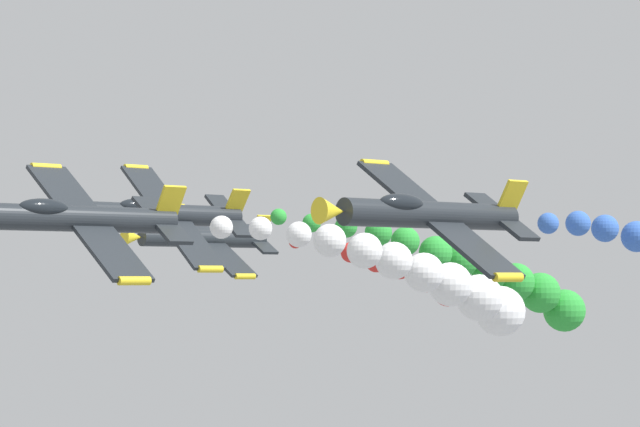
# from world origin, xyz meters

# --- Properties ---
(airplane_lead) EXTENTS (8.22, 10.35, 5.50)m
(airplane_lead) POSITION_xyz_m (0.34, 12.68, 60.14)
(airplane_lead) COLOR #23282D
(smoke_trail_lead) EXTENTS (3.79, 21.45, 6.03)m
(smoke_trail_lead) POSITION_xyz_m (1.46, -9.25, 57.29)
(smoke_trail_lead) COLOR white
(airplane_left_inner) EXTENTS (8.32, 10.35, 5.33)m
(airplane_left_inner) POSITION_xyz_m (-10.39, 2.66, 60.20)
(airplane_left_inner) COLOR #23282D
(airplane_right_inner) EXTENTS (7.84, 10.35, 6.05)m
(airplane_right_inner) POSITION_xyz_m (10.18, 2.40, 60.95)
(airplane_right_inner) COLOR #23282D
(smoke_trail_right_inner) EXTENTS (2.80, 25.49, 7.41)m
(smoke_trail_right_inner) POSITION_xyz_m (10.40, -22.49, 57.56)
(smoke_trail_right_inner) COLOR green
(airplane_right_outer) EXTENTS (8.47, 10.35, 5.07)m
(airplane_right_outer) POSITION_xyz_m (21.33, -7.29, 60.11)
(airplane_right_outer) COLOR #23282D
(smoke_trail_right_outer) EXTENTS (2.21, 15.23, 4.88)m
(smoke_trail_right_outer) POSITION_xyz_m (21.29, -24.91, 57.77)
(smoke_trail_right_outer) COLOR red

